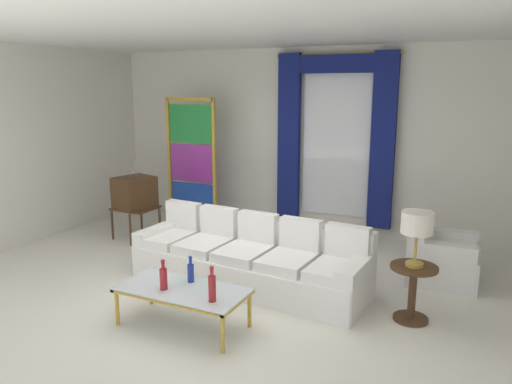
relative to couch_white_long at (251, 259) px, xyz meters
name	(u,v)px	position (x,y,z in m)	size (l,w,h in m)	color
ground_plane	(218,293)	(-0.22, -0.45, -0.31)	(16.00, 16.00, 0.00)	silver
wall_rear	(309,140)	(-0.22, 2.61, 1.19)	(8.00, 0.12, 3.00)	white
wall_left	(30,145)	(-3.88, 0.15, 1.19)	(0.12, 7.00, 3.00)	white
ceiling_slab	(248,32)	(-0.22, 0.35, 2.71)	(8.00, 7.60, 0.04)	white
curtained_window	(335,128)	(0.27, 2.44, 1.43)	(2.00, 0.17, 2.70)	white
couch_white_long	(251,259)	(0.00, 0.00, 0.00)	(2.97, 1.11, 0.86)	white
coffee_table	(182,292)	(-0.13, -1.30, 0.07)	(1.31, 0.63, 0.41)	silver
bottle_blue_decanter	(191,272)	(-0.14, -1.13, 0.22)	(0.07, 0.07, 0.29)	navy
bottle_crystal_tall	(212,287)	(0.30, -1.43, 0.25)	(0.07, 0.07, 0.35)	maroon
bottle_amber_squat	(163,277)	(-0.28, -1.40, 0.23)	(0.08, 0.08, 0.32)	maroon
vintage_tv	(135,194)	(-2.46, 0.83, 0.42)	(0.64, 0.70, 1.35)	#472D19
armchair_white	(439,258)	(2.07, 1.10, -0.02)	(0.83, 0.83, 0.80)	white
stained_glass_divider	(192,166)	(-2.04, 1.83, 0.75)	(0.95, 0.05, 2.20)	gold
peacock_figurine	(199,220)	(-1.73, 1.52, -0.09)	(0.44, 0.60, 0.50)	beige
round_side_table	(413,288)	(1.93, -0.16, 0.05)	(0.48, 0.48, 0.59)	#472D19
table_lamp_brass	(417,225)	(1.93, -0.16, 0.72)	(0.32, 0.32, 0.57)	#B29338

